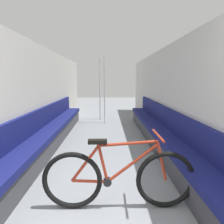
{
  "coord_description": "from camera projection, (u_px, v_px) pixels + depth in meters",
  "views": [
    {
      "loc": [
        0.07,
        -0.85,
        1.41
      ],
      "look_at": [
        0.12,
        1.67,
        1.0
      ],
      "focal_mm": 32.0,
      "sensor_mm": 36.0,
      "label": 1
    }
  ],
  "objects": [
    {
      "name": "grab_pole_far",
      "position": [
        100.0,
        91.0,
        6.97
      ],
      "size": [
        0.08,
        0.08,
        2.12
      ],
      "color": "gray",
      "rests_on": "ground"
    },
    {
      "name": "bicycle",
      "position": [
        119.0,
        178.0,
        2.17
      ],
      "size": [
        1.67,
        0.46,
        0.84
      ],
      "rotation": [
        0.0,
        0.0,
        -0.09
      ],
      "color": "black",
      "rests_on": "ground"
    },
    {
      "name": "wall_right",
      "position": [
        170.0,
        96.0,
        4.27
      ],
      "size": [
        0.1,
        10.0,
        2.14
      ],
      "primitive_type": "cube",
      "color": "beige",
      "rests_on": "ground"
    },
    {
      "name": "grab_pole_near",
      "position": [
        104.0,
        92.0,
        6.39
      ],
      "size": [
        0.08,
        0.08,
        2.12
      ],
      "color": "gray",
      "rests_on": "ground"
    },
    {
      "name": "bench_seat_row_left",
      "position": [
        50.0,
        134.0,
        4.21
      ],
      "size": [
        0.42,
        5.58,
        0.83
      ],
      "color": "#3D3D42",
      "rests_on": "ground"
    },
    {
      "name": "wall_left",
      "position": [
        38.0,
        96.0,
        4.22
      ],
      "size": [
        0.1,
        10.0,
        2.14
      ],
      "primitive_type": "cube",
      "color": "beige",
      "rests_on": "ground"
    },
    {
      "name": "bench_seat_row_right",
      "position": [
        159.0,
        133.0,
        4.26
      ],
      "size": [
        0.42,
        5.58,
        0.83
      ],
      "color": "#3D3D42",
      "rests_on": "ground"
    }
  ]
}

